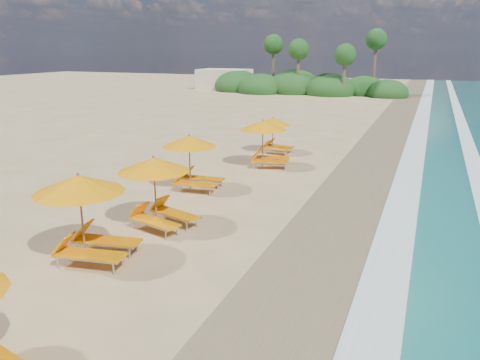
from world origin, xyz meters
TOP-DOWN VIEW (x-y plane):
  - ground at (0.00, 0.00)m, footprint 160.00×160.00m
  - wet_sand at (4.00, 0.00)m, footprint 4.00×160.00m
  - surf_foam at (6.70, 0.00)m, footprint 4.00×160.00m
  - station_1 at (-2.38, -5.37)m, footprint 3.05×2.90m
  - station_2 at (-1.91, -2.43)m, footprint 3.04×2.94m
  - station_3 at (-2.87, 1.88)m, footprint 2.67×2.50m
  - station_4 at (-1.34, 6.78)m, footprint 2.99×2.89m
  - station_5 at (-1.92, 10.02)m, footprint 2.30×2.14m
  - treeline at (-9.94, 45.51)m, footprint 25.80×8.80m
  - beach_building at (-22.00, 48.00)m, footprint 7.00×5.00m

SIDE VIEW (x-z plane):
  - ground at x=0.00m, z-range 0.00..0.00m
  - wet_sand at x=4.00m, z-range 0.00..0.01m
  - surf_foam at x=6.70m, z-range 0.02..0.03m
  - treeline at x=-9.94m, z-range -3.87..5.86m
  - station_5 at x=-1.92m, z-range 0.12..2.18m
  - station_3 at x=-2.87m, z-range 0.14..2.50m
  - station_4 at x=-1.34m, z-range 0.15..2.55m
  - station_2 at x=-1.91m, z-range 0.15..2.58m
  - beach_building at x=-22.00m, z-range 0.00..2.80m
  - station_1 at x=-2.38m, z-range 0.15..2.71m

